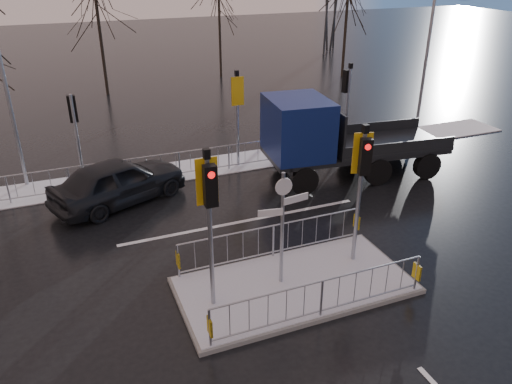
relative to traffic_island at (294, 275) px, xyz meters
name	(u,v)px	position (x,y,z in m)	size (l,w,h in m)	color
ground	(294,287)	(0.01, -0.01, -0.39)	(120.00, 120.00, 0.00)	black
snow_verge	(201,168)	(0.01, 8.59, -0.37)	(30.00, 2.00, 0.04)	white
lane_markings	(300,294)	(0.01, -0.34, -0.39)	(8.00, 11.38, 0.01)	silver
traffic_island	(294,275)	(0.00, 0.00, 0.00)	(6.00, 3.04, 4.15)	slate
far_kerb_fixtures	(211,148)	(0.31, 8.08, 0.63)	(18.00, 0.65, 3.83)	#989EA6
car_far_lane	(119,181)	(-3.42, 6.70, 0.41)	(1.89, 4.70, 1.60)	black
flatbed_truck	(322,137)	(3.97, 5.89, 1.31)	(7.13, 3.22, 3.20)	black
tree_far_a	(97,12)	(-1.99, 21.99, 4.43)	(3.75, 3.75, 7.08)	black
tree_far_b	(219,14)	(6.01, 23.99, 3.79)	(3.25, 3.25, 6.14)	black
street_lamp_right	(430,41)	(10.58, 8.49, 4.00)	(1.25, 0.18, 8.00)	#989EA6
street_lamp_left	(3,63)	(-6.42, 9.49, 4.10)	(1.25, 0.18, 8.20)	#989EA6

